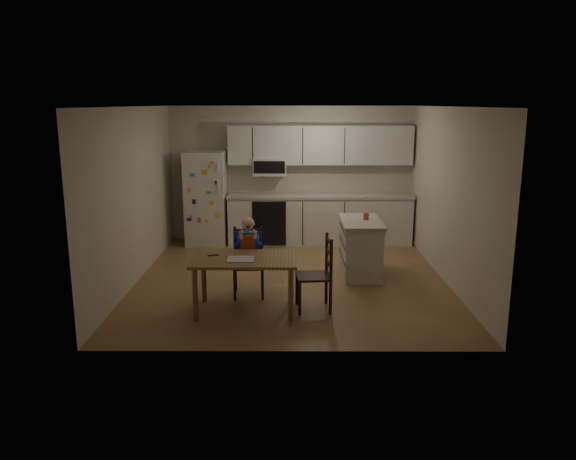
# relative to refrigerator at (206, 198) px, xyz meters

# --- Properties ---
(room) EXTENTS (4.52, 5.01, 2.51)m
(room) POSITION_rel_refrigerator_xyz_m (1.55, -1.67, 0.40)
(room) COLOR brown
(room) RESTS_ON ground
(refrigerator) EXTENTS (0.72, 0.70, 1.70)m
(refrigerator) POSITION_rel_refrigerator_xyz_m (0.00, 0.00, 0.00)
(refrigerator) COLOR silver
(refrigerator) RESTS_ON ground
(kitchen_run) EXTENTS (3.37, 0.62, 2.15)m
(kitchen_run) POSITION_rel_refrigerator_xyz_m (2.05, 0.09, 0.03)
(kitchen_run) COLOR silver
(kitchen_run) RESTS_ON ground
(kitchen_island) EXTENTS (0.59, 1.13, 0.84)m
(kitchen_island) POSITION_rel_refrigerator_xyz_m (2.60, -1.91, -0.43)
(kitchen_island) COLOR silver
(kitchen_island) RESTS_ON ground
(red_cup) EXTENTS (0.08, 0.08, 0.10)m
(red_cup) POSITION_rel_refrigerator_xyz_m (2.68, -1.85, 0.04)
(red_cup) COLOR #B6482A
(red_cup) RESTS_ON kitchen_island
(dining_table) EXTENTS (1.28, 0.83, 0.69)m
(dining_table) POSITION_rel_refrigerator_xyz_m (0.98, -3.46, -0.26)
(dining_table) COLOR brown
(dining_table) RESTS_ON ground
(napkin) EXTENTS (0.32, 0.28, 0.01)m
(napkin) POSITION_rel_refrigerator_xyz_m (0.93, -3.55, -0.16)
(napkin) COLOR #B6B6BC
(napkin) RESTS_ON dining_table
(toddler_spoon) EXTENTS (0.12, 0.06, 0.02)m
(toddler_spoon) POSITION_rel_refrigerator_xyz_m (0.57, -3.37, -0.15)
(toddler_spoon) COLOR #1326D2
(toddler_spoon) RESTS_ON dining_table
(chair_booster) EXTENTS (0.43, 0.43, 1.08)m
(chair_booster) POSITION_rel_refrigerator_xyz_m (0.98, -2.85, -0.20)
(chair_booster) COLOR black
(chair_booster) RESTS_ON ground
(chair_side) EXTENTS (0.45, 0.45, 0.95)m
(chair_side) POSITION_rel_refrigerator_xyz_m (1.92, -3.40, -0.31)
(chair_side) COLOR black
(chair_side) RESTS_ON ground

